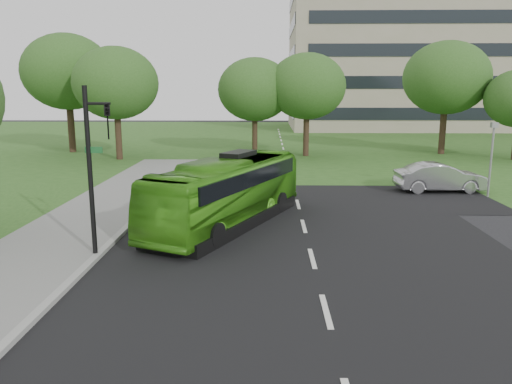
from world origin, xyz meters
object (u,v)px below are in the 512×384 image
(office_building, at_px, (430,41))
(traffic_light, at_px, (95,159))
(tree_park_f, at_px, (67,72))
(tree_park_b, at_px, (255,90))
(tree_park_a, at_px, (116,83))
(camera_pole, at_px, (492,149))
(tree_park_c, at_px, (307,86))
(tree_park_d, at_px, (447,78))
(bus, at_px, (228,192))
(sedan, at_px, (440,177))

(office_building, height_order, traffic_light, office_building)
(tree_park_f, xyz_separation_m, traffic_light, (12.05, -28.72, -3.75))
(office_building, height_order, tree_park_b, office_building)
(office_building, xyz_separation_m, tree_park_b, (-24.56, -32.70, -6.96))
(tree_park_a, distance_m, camera_pole, 27.52)
(tree_park_c, relative_size, tree_park_f, 0.82)
(tree_park_d, xyz_separation_m, bus, (-16.83, -23.93, -5.15))
(tree_park_b, distance_m, bus, 23.37)
(tree_park_a, bearing_deg, bus, -62.36)
(tree_park_a, bearing_deg, tree_park_c, 9.72)
(camera_pole, bearing_deg, sedan, 169.77)
(tree_park_a, distance_m, bus, 22.73)
(tree_park_f, relative_size, bus, 1.06)
(tree_park_d, xyz_separation_m, traffic_light, (-20.74, -28.20, -3.22))
(bus, height_order, camera_pole, camera_pole)
(tree_park_c, height_order, bus, tree_park_c)
(office_building, relative_size, tree_park_a, 4.52)
(traffic_light, bearing_deg, camera_pole, 14.82)
(tree_park_a, bearing_deg, tree_park_f, 140.00)
(tree_park_f, bearing_deg, tree_park_c, -5.85)
(tree_park_d, distance_m, bus, 29.70)
(traffic_light, xyz_separation_m, camera_pole, (17.02, 10.00, -0.80))
(tree_park_f, distance_m, bus, 29.75)
(tree_park_c, bearing_deg, tree_park_d, 7.68)
(sedan, xyz_separation_m, traffic_light, (-14.98, -11.44, 2.50))
(tree_park_d, height_order, camera_pole, tree_park_d)
(bus, height_order, traffic_light, traffic_light)
(tree_park_c, xyz_separation_m, tree_park_d, (11.97, 1.62, 0.72))
(tree_park_f, distance_m, sedan, 32.69)
(tree_park_a, xyz_separation_m, camera_pole, (23.44, -13.98, -3.52))
(tree_park_c, xyz_separation_m, bus, (-4.86, -22.31, -4.42))
(tree_park_b, distance_m, tree_park_f, 16.61)
(traffic_light, bearing_deg, tree_park_a, 89.35)
(tree_park_b, distance_m, traffic_light, 27.71)
(tree_park_d, xyz_separation_m, sedan, (-5.76, -16.76, -5.73))
(tree_park_b, xyz_separation_m, tree_park_d, (16.33, 0.94, 0.98))
(tree_park_a, xyz_separation_m, tree_park_c, (15.19, 2.60, -0.22))
(tree_park_d, height_order, traffic_light, tree_park_d)
(tree_park_b, relative_size, tree_park_c, 0.96)
(tree_park_b, height_order, tree_park_c, tree_park_c)
(tree_park_a, relative_size, bus, 0.90)
(tree_park_a, xyz_separation_m, sedan, (21.40, -12.55, -5.23))
(office_building, height_order, tree_park_a, office_building)
(office_building, distance_m, tree_park_b, 41.48)
(office_building, distance_m, sedan, 51.84)
(tree_park_a, distance_m, tree_park_f, 7.44)
(traffic_light, bearing_deg, tree_park_b, 65.18)
(tree_park_d, distance_m, traffic_light, 35.16)
(tree_park_b, height_order, traffic_light, tree_park_b)
(tree_park_f, distance_m, camera_pole, 34.88)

